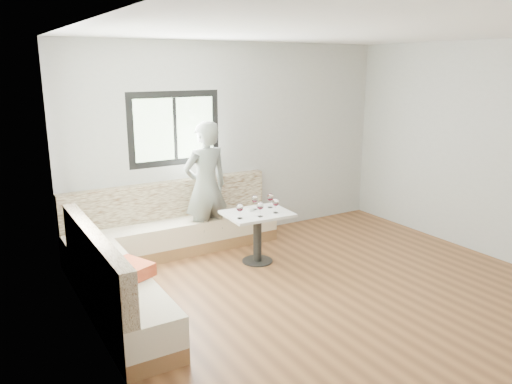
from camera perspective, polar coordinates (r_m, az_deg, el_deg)
room at (r=5.23m, az=9.38°, el=2.33°), size 5.01×5.01×2.81m
banquette at (r=6.12m, az=-11.77°, el=-6.54°), size 2.90×2.80×0.95m
table at (r=6.38m, az=0.16°, el=-3.78°), size 0.84×0.67×0.67m
person at (r=6.71m, az=-5.75°, el=0.54°), size 0.68×0.48×1.78m
olive_ramekin at (r=6.40m, az=-0.69°, el=-1.97°), size 0.10×0.10×0.04m
wine_glass_a at (r=6.04m, az=-1.86°, el=-1.83°), size 0.09×0.09×0.19m
wine_glass_b at (r=6.11m, az=0.49°, el=-1.63°), size 0.09×0.09×0.19m
wine_glass_c at (r=6.27m, az=2.26°, el=-1.22°), size 0.09×0.09×0.19m
wine_glass_d at (r=6.42m, az=-0.13°, el=-0.85°), size 0.09×0.09×0.19m
wine_glass_e at (r=6.51m, az=1.64°, el=-0.65°), size 0.09×0.09×0.19m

